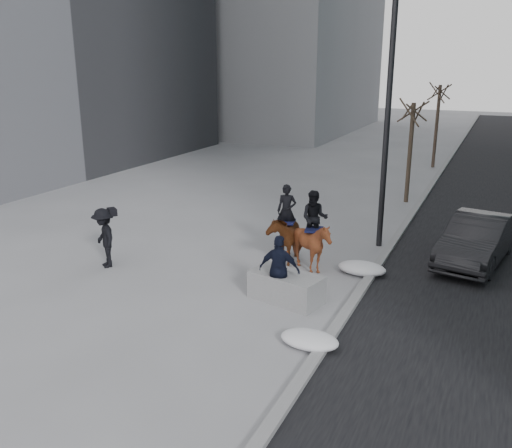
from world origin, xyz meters
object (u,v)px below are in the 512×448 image
at_px(planter, 286,287).
at_px(mounted_right, 312,240).
at_px(car_near, 477,240).
at_px(mounted_left, 285,233).

height_order(planter, mounted_right, mounted_right).
xyz_separation_m(car_near, mounted_left, (-5.26, -2.24, 0.15)).
bearing_deg(car_near, mounted_right, -137.68).
xyz_separation_m(planter, mounted_right, (-0.08, 2.22, 0.57)).
bearing_deg(mounted_right, car_near, 32.33).
height_order(car_near, mounted_right, mounted_right).
height_order(planter, car_near, car_near).
xyz_separation_m(planter, car_near, (4.15, 4.90, 0.35)).
bearing_deg(planter, car_near, 49.70).
relative_size(planter, car_near, 0.42).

